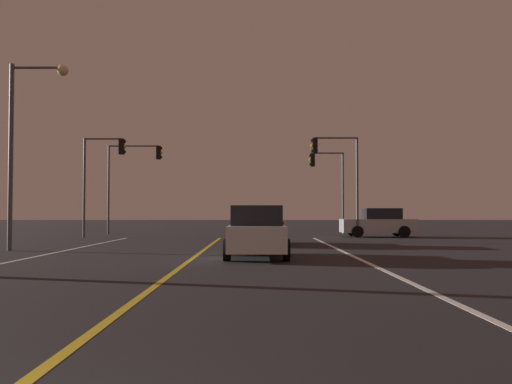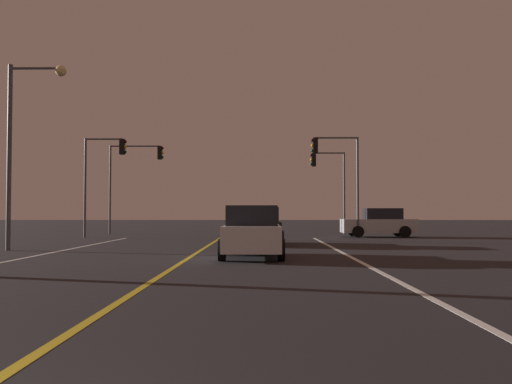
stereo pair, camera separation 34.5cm
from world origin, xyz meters
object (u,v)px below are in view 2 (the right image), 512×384
car_crossing_side (379,223)px  traffic_light_far_right (328,174)px  street_lamp_left_mid (24,130)px  traffic_light_near_right (336,164)px  car_ahead_far (260,227)px  traffic_light_near_left (104,165)px  car_lead_same_lane (252,233)px  street_lamp_right_near (483,56)px  traffic_light_far_left (135,168)px

car_crossing_side → traffic_light_far_right: traffic_light_far_right is taller
street_lamp_left_mid → traffic_light_near_right: bearing=39.2°
car_ahead_far → traffic_light_near_left: traffic_light_near_left is taller
car_lead_same_lane → street_lamp_right_near: (4.71, -7.50, 3.77)m
car_crossing_side → street_lamp_left_mid: street_lamp_left_mid is taller
car_ahead_far → traffic_light_far_right: bearing=-19.9°
traffic_light_far_right → car_crossing_side: bearing=118.3°
traffic_light_near_left → traffic_light_far_left: 5.53m
traffic_light_near_right → street_lamp_left_mid: street_lamp_left_mid is taller
car_ahead_far → car_crossing_side: (7.01, 7.89, 0.00)m
traffic_light_near_right → traffic_light_near_left: traffic_light_near_right is taller
car_ahead_far → traffic_light_near_left: size_ratio=0.75×
traffic_light_far_right → car_lead_same_lane: bearing=76.6°
car_crossing_side → traffic_light_far_right: size_ratio=0.78×
car_crossing_side → traffic_light_near_left: (-16.12, -0.90, 3.40)m
car_lead_same_lane → traffic_light_near_left: traffic_light_near_left is taller
car_crossing_side → street_lamp_right_near: bearing=83.6°
traffic_light_near_right → car_ahead_far: bearing=58.1°
traffic_light_far_right → street_lamp_right_near: street_lamp_right_near is taller
street_lamp_left_mid → car_ahead_far: bearing=23.9°
car_lead_same_lane → street_lamp_right_near: street_lamp_right_near is taller
car_lead_same_lane → traffic_light_near_left: (-8.86, 14.48, 3.40)m
car_lead_same_lane → street_lamp_left_mid: 10.33m
street_lamp_left_mid → traffic_light_far_left: bearing=87.6°
traffic_light_near_left → street_lamp_right_near: street_lamp_right_near is taller
car_ahead_far → traffic_light_near_right: (4.36, 6.99, 3.46)m
traffic_light_far_left → street_lamp_left_mid: bearing=-92.4°
street_lamp_right_near → street_lamp_left_mid: (-13.67, 10.91, 0.08)m
traffic_light_near_left → street_lamp_left_mid: (-0.10, -11.08, 0.45)m
car_lead_same_lane → traffic_light_near_right: bearing=-17.6°
traffic_light_far_left → traffic_light_near_right: bearing=-23.1°
traffic_light_near_left → traffic_light_far_right: 14.71m
car_crossing_side → street_lamp_left_mid: bearing=36.4°
traffic_light_far_right → traffic_light_near_right: bearing=88.2°
traffic_light_far_right → street_lamp_left_mid: (-13.74, -16.58, 0.64)m
car_crossing_side → street_lamp_left_mid: 20.53m
traffic_light_far_right → street_lamp_left_mid: 21.54m
car_ahead_far → traffic_light_far_right: traffic_light_far_right is taller
car_ahead_far → car_crossing_side: size_ratio=1.00×
traffic_light_near_right → street_lamp_left_mid: 17.52m
car_crossing_side → car_lead_same_lane: bearing=64.7°
car_ahead_far → street_lamp_right_near: street_lamp_right_near is taller
traffic_light_far_right → street_lamp_right_near: 27.49m
car_lead_same_lane → traffic_light_far_right: traffic_light_far_right is taller
car_crossing_side → traffic_light_near_left: 16.50m
traffic_light_far_left → street_lamp_left_mid: size_ratio=0.82×
car_lead_same_lane → car_crossing_side: 17.00m
traffic_light_far_right → traffic_light_far_left: bearing=-0.0°
traffic_light_near_right → traffic_light_far_right: traffic_light_near_right is taller
car_crossing_side → traffic_light_near_right: 4.45m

